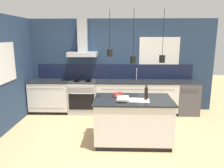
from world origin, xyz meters
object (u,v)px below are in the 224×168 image
object	(u,v)px
dishwasher	(187,97)
bottle_on_island	(146,93)
oven_range	(83,97)
red_supply_box	(118,95)
book_stack	(123,99)

from	to	relation	value
dishwasher	bottle_on_island	size ratio (longest dim) A/B	2.98
oven_range	bottle_on_island	bearing A→B (deg)	-49.69
dishwasher	red_supply_box	size ratio (longest dim) A/B	5.05
bottle_on_island	book_stack	world-z (taller)	bottle_on_island
oven_range	bottle_on_island	xyz separation A→B (m)	(1.53, -1.80, 0.58)
dishwasher	book_stack	xyz separation A→B (m)	(-1.81, -1.87, 0.49)
book_stack	red_supply_box	size ratio (longest dim) A/B	1.96
dishwasher	red_supply_box	bearing A→B (deg)	-139.19
dishwasher	bottle_on_island	distance (m)	2.34
book_stack	bottle_on_island	bearing A→B (deg)	7.70
bottle_on_island	book_stack	distance (m)	0.46
oven_range	dishwasher	world-z (taller)	same
red_supply_box	bottle_on_island	bearing A→B (deg)	-16.88
oven_range	bottle_on_island	world-z (taller)	bottle_on_island
book_stack	oven_range	bearing A→B (deg)	120.21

